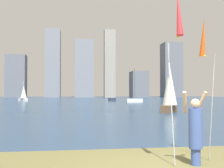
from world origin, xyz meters
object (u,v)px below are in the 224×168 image
at_px(sailboat_4, 23,94).
at_px(sailboat_2, 112,99).
at_px(kite_flag_left, 178,19).
at_px(sailboat_5, 134,100).
at_px(person, 195,129).
at_px(kite_flag_right, 204,41).
at_px(sailboat_0, 170,88).

bearing_deg(sailboat_4, sailboat_2, -2.61).
height_order(kite_flag_left, sailboat_4, kite_flag_left).
distance_m(kite_flag_left, sailboat_5, 42.63).
xyz_separation_m(person, sailboat_5, (7.64, 41.42, -0.45)).
height_order(person, kite_flag_right, kite_flag_right).
relative_size(sailboat_0, sailboat_5, 1.01).
xyz_separation_m(person, kite_flag_left, (-0.53, -0.30, 2.57)).
distance_m(person, sailboat_2, 50.31).
relative_size(person, sailboat_4, 0.44).
xyz_separation_m(sailboat_4, sailboat_5, (20.53, -9.45, -1.13)).
xyz_separation_m(person, kite_flag_right, (0.53, 0.60, 2.25)).
distance_m(kite_flag_left, sailboat_4, 52.68).
bearing_deg(sailboat_5, person, -100.46).
height_order(sailboat_2, sailboat_4, sailboat_2).
relative_size(person, kite_flag_left, 0.44).
relative_size(kite_flag_left, kite_flag_right, 1.09).
relative_size(person, sailboat_5, 0.29).
bearing_deg(sailboat_5, sailboat_4, 155.27).
xyz_separation_m(sailboat_0, sailboat_5, (2.13, 24.14, -1.69)).
distance_m(person, sailboat_0, 18.18).
bearing_deg(sailboat_5, sailboat_2, 107.75).
xyz_separation_m(person, sailboat_2, (4.88, 50.07, -0.49)).
bearing_deg(sailboat_4, sailboat_5, -24.73).
bearing_deg(sailboat_2, sailboat_5, -72.25).
relative_size(kite_flag_left, sailboat_0, 0.67).
xyz_separation_m(kite_flag_left, sailboat_5, (8.17, 41.73, -3.02)).
distance_m(sailboat_0, sailboat_5, 24.30).
bearing_deg(kite_flag_left, person, 29.70).
xyz_separation_m(sailboat_0, sailboat_4, (-18.40, 33.60, -0.55)).
bearing_deg(sailboat_5, kite_flag_right, -99.88).
bearing_deg(kite_flag_right, kite_flag_left, -139.61).
height_order(person, kite_flag_left, kite_flag_left).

